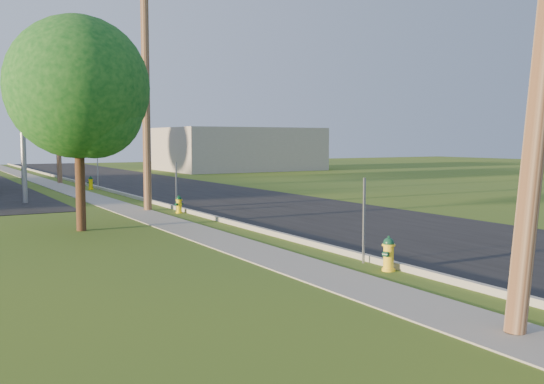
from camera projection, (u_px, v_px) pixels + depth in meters
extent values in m
plane|color=#38561E|center=(507.00, 308.00, 10.39)|extent=(140.00, 140.00, 0.00)
cube|color=black|center=(354.00, 222.00, 21.25)|extent=(8.00, 120.00, 0.02)
cube|color=#A09D92|center=(254.00, 228.00, 19.23)|extent=(0.15, 120.00, 0.15)
cube|color=gray|center=(203.00, 234.00, 18.36)|extent=(1.50, 120.00, 0.03)
cylinder|color=brown|center=(146.00, 89.00, 24.28)|extent=(0.32, 0.32, 9.80)
cylinder|color=brown|center=(57.00, 111.00, 39.77)|extent=(0.49, 0.32, 9.50)
cube|color=brown|center=(55.00, 53.00, 39.44)|extent=(1.40, 0.10, 0.12)
cube|color=gray|center=(364.00, 221.00, 14.04)|extent=(0.05, 0.04, 2.00)
cube|color=gray|center=(176.00, 187.00, 24.18)|extent=(0.05, 0.04, 2.00)
cube|color=gray|center=(98.00, 173.00, 34.67)|extent=(0.05, 0.04, 2.00)
cylinder|color=gray|center=(23.00, 148.00, 27.25)|extent=(0.24, 0.24, 5.00)
cube|color=silver|center=(21.00, 74.00, 26.97)|extent=(0.30, 2.00, 2.00)
cube|color=#0C535A|center=(20.00, 56.00, 26.90)|extent=(0.34, 2.04, 0.50)
cube|color=#9C9488|center=(239.00, 149.00, 57.97)|extent=(14.00, 10.00, 4.00)
cylinder|color=#322012|center=(80.00, 176.00, 19.06)|extent=(0.30, 0.30, 3.47)
sphere|color=#0E4616|center=(78.00, 87.00, 18.83)|extent=(4.44, 4.44, 4.44)
sphere|color=#0E4616|center=(94.00, 110.00, 18.83)|extent=(3.05, 3.05, 3.05)
cylinder|color=yellow|center=(388.00, 270.00, 13.30)|extent=(0.29, 0.29, 0.06)
cylinder|color=yellow|center=(388.00, 257.00, 13.27)|extent=(0.23, 0.23, 0.62)
cylinder|color=yellow|center=(389.00, 245.00, 13.25)|extent=(0.29, 0.29, 0.04)
sphere|color=#103D27|center=(389.00, 243.00, 13.25)|extent=(0.24, 0.24, 0.24)
cylinder|color=#103D27|center=(389.00, 237.00, 13.23)|extent=(0.05, 0.05, 0.06)
cylinder|color=#103D27|center=(395.00, 254.00, 13.18)|extent=(0.16, 0.16, 0.11)
cylinder|color=#103D27|center=(386.00, 254.00, 13.15)|extent=(0.13, 0.13, 0.09)
cylinder|color=#103D27|center=(391.00, 252.00, 13.38)|extent=(0.13, 0.13, 0.09)
cylinder|color=yellow|center=(179.00, 212.00, 23.79)|extent=(0.26, 0.26, 0.06)
cylinder|color=yellow|center=(179.00, 206.00, 23.77)|extent=(0.21, 0.21, 0.56)
cylinder|color=yellow|center=(179.00, 200.00, 23.75)|extent=(0.26, 0.26, 0.04)
sphere|color=#073519|center=(179.00, 199.00, 23.75)|extent=(0.22, 0.22, 0.22)
cylinder|color=#073519|center=(179.00, 196.00, 23.74)|extent=(0.05, 0.05, 0.06)
cylinder|color=#073519|center=(181.00, 204.00, 23.68)|extent=(0.13, 0.14, 0.10)
cylinder|color=#073519|center=(176.00, 204.00, 23.67)|extent=(0.12, 0.11, 0.08)
cylinder|color=#073519|center=(182.00, 204.00, 23.86)|extent=(0.12, 0.11, 0.08)
cylinder|color=yellow|center=(91.00, 189.00, 35.07)|extent=(0.29, 0.29, 0.06)
cylinder|color=yellow|center=(91.00, 184.00, 35.04)|extent=(0.23, 0.23, 0.63)
cylinder|color=yellow|center=(91.00, 179.00, 35.02)|extent=(0.29, 0.29, 0.04)
sphere|color=#093216|center=(91.00, 179.00, 35.02)|extent=(0.24, 0.24, 0.24)
cylinder|color=#093216|center=(91.00, 177.00, 35.01)|extent=(0.05, 0.05, 0.06)
cylinder|color=#093216|center=(91.00, 183.00, 34.89)|extent=(0.15, 0.16, 0.12)
cylinder|color=#093216|center=(88.00, 183.00, 35.00)|extent=(0.13, 0.12, 0.09)
cylinder|color=#093216|center=(93.00, 183.00, 35.07)|extent=(0.13, 0.12, 0.09)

